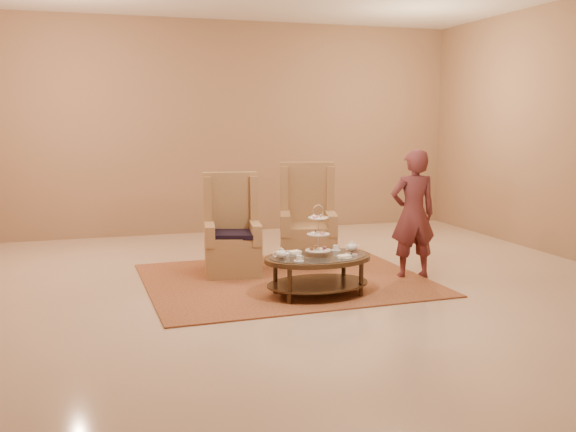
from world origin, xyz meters
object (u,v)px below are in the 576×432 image
object	(u,v)px
person	(413,214)
tea_table	(318,263)
armchair_left	(232,240)
armchair_right	(308,230)

from	to	relation	value
person	tea_table	bearing A→B (deg)	22.99
armchair_left	tea_table	bearing A→B (deg)	-54.24
tea_table	person	bearing A→B (deg)	14.21
armchair_left	person	distance (m)	2.23
armchair_right	person	size ratio (longest dim) A/B	0.86
tea_table	armchair_left	world-z (taller)	armchair_left
person	armchair_right	bearing A→B (deg)	-44.48
tea_table	armchair_right	distance (m)	1.61
armchair_right	person	bearing A→B (deg)	-33.44
armchair_left	person	world-z (taller)	person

